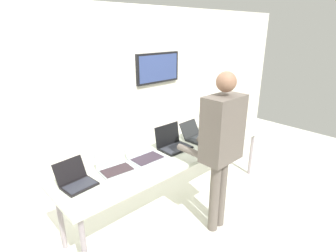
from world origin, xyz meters
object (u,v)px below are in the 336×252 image
(laptop_station_2, at_px, (143,153))
(laptop_station_3, at_px, (172,143))
(workbench, at_px, (176,154))
(equipment_box, at_px, (230,114))
(laptop_station_0, at_px, (76,180))
(laptop_station_1, at_px, (114,165))
(laptop_station_4, at_px, (195,135))
(person, at_px, (221,140))
(laptop_station_5, at_px, (213,127))

(laptop_station_2, relative_size, laptop_station_3, 0.99)
(workbench, height_order, equipment_box, equipment_box)
(laptop_station_0, height_order, laptop_station_3, laptop_station_3)
(laptop_station_0, bearing_deg, laptop_station_2, 0.79)
(laptop_station_1, distance_m, laptop_station_4, 1.26)
(equipment_box, xyz_separation_m, laptop_station_2, (-1.68, 0.01, -0.12))
(laptop_station_1, bearing_deg, laptop_station_0, 179.92)
(laptop_station_1, xyz_separation_m, laptop_station_3, (0.83, -0.02, 0.01))
(equipment_box, bearing_deg, laptop_station_0, 179.96)
(equipment_box, bearing_deg, person, -149.05)
(workbench, distance_m, laptop_station_4, 0.48)
(laptop_station_2, height_order, laptop_station_5, laptop_station_5)
(person, bearing_deg, laptop_station_1, 138.38)
(laptop_station_0, height_order, laptop_station_5, laptop_station_5)
(laptop_station_5, bearing_deg, laptop_station_0, 179.65)
(laptop_station_2, bearing_deg, laptop_station_1, -178.29)
(laptop_station_3, relative_size, laptop_station_5, 1.05)
(laptop_station_0, xyz_separation_m, laptop_station_5, (2.09, -0.01, 0.01))
(workbench, height_order, laptop_station_1, laptop_station_1)
(laptop_station_4, bearing_deg, laptop_station_5, 1.80)
(workbench, height_order, laptop_station_4, laptop_station_4)
(laptop_station_4, distance_m, person, 0.88)
(workbench, relative_size, laptop_station_5, 8.11)
(laptop_station_1, distance_m, laptop_station_2, 0.39)
(workbench, relative_size, laptop_station_4, 8.40)
(laptop_station_1, bearing_deg, equipment_box, -0.03)
(equipment_box, relative_size, laptop_station_4, 0.98)
(laptop_station_1, height_order, laptop_station_4, laptop_station_1)
(workbench, xyz_separation_m, laptop_station_5, (0.86, 0.11, 0.11))
(laptop_station_4, height_order, person, person)
(laptop_station_3, height_order, person, person)
(laptop_station_1, xyz_separation_m, laptop_station_4, (1.26, -0.03, -0.01))
(equipment_box, distance_m, laptop_station_5, 0.42)
(laptop_station_0, height_order, laptop_station_1, laptop_station_1)
(laptop_station_5, relative_size, person, 0.20)
(workbench, relative_size, laptop_station_2, 7.74)
(laptop_station_0, bearing_deg, laptop_station_1, -0.08)
(laptop_station_0, bearing_deg, workbench, -5.61)
(laptop_station_1, bearing_deg, workbench, -8.49)
(laptop_station_5, bearing_deg, laptop_station_1, 179.57)
(equipment_box, height_order, laptop_station_1, equipment_box)
(laptop_station_4, relative_size, person, 0.20)
(laptop_station_2, height_order, laptop_station_3, laptop_station_3)
(laptop_station_1, distance_m, laptop_station_3, 0.83)
(laptop_station_0, bearing_deg, equipment_box, -0.04)
(equipment_box, xyz_separation_m, laptop_station_3, (-1.24, -0.02, -0.11))
(equipment_box, relative_size, laptop_station_5, 0.95)
(laptop_station_1, bearing_deg, laptop_station_3, -1.44)
(laptop_station_1, distance_m, laptop_station_5, 1.66)
(workbench, distance_m, laptop_station_1, 0.82)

